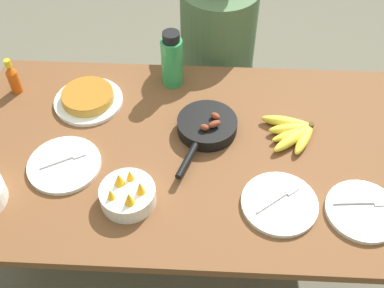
% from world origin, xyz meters
% --- Properties ---
extents(ground_plane, '(14.00, 14.00, 0.00)m').
position_xyz_m(ground_plane, '(0.00, 0.00, 0.00)').
color(ground_plane, '#666051').
extents(dining_table, '(1.63, 0.93, 0.70)m').
position_xyz_m(dining_table, '(0.00, 0.00, 0.62)').
color(dining_table, brown).
rests_on(dining_table, ground_plane).
extents(banana_bunch, '(0.20, 0.20, 0.04)m').
position_xyz_m(banana_bunch, '(0.36, 0.09, 0.72)').
color(banana_bunch, yellow).
rests_on(banana_bunch, dining_table).
extents(skillet, '(0.22, 0.37, 0.08)m').
position_xyz_m(skillet, '(0.05, 0.09, 0.73)').
color(skillet, black).
rests_on(skillet, dining_table).
extents(frittata_plate_center, '(0.26, 0.26, 0.05)m').
position_xyz_m(frittata_plate_center, '(-0.41, 0.22, 0.73)').
color(frittata_plate_center, white).
rests_on(frittata_plate_center, dining_table).
extents(empty_plate_near_front, '(0.25, 0.25, 0.02)m').
position_xyz_m(empty_plate_near_front, '(0.29, -0.22, 0.71)').
color(empty_plate_near_front, white).
rests_on(empty_plate_near_front, dining_table).
extents(empty_plate_far_left, '(0.25, 0.25, 0.02)m').
position_xyz_m(empty_plate_far_left, '(-0.44, -0.10, 0.71)').
color(empty_plate_far_left, white).
rests_on(empty_plate_far_left, dining_table).
extents(empty_plate_far_right, '(0.24, 0.24, 0.02)m').
position_xyz_m(empty_plate_far_right, '(0.56, -0.24, 0.71)').
color(empty_plate_far_right, white).
rests_on(empty_plate_far_right, dining_table).
extents(fruit_bowl_citrus, '(0.18, 0.18, 0.11)m').
position_xyz_m(fruit_bowl_citrus, '(-0.19, -0.23, 0.74)').
color(fruit_bowl_citrus, white).
rests_on(fruit_bowl_citrus, dining_table).
extents(water_bottle, '(0.08, 0.08, 0.24)m').
position_xyz_m(water_bottle, '(-0.10, 0.36, 0.82)').
color(water_bottle, '#2D9351').
rests_on(water_bottle, dining_table).
extents(hot_sauce_bottle, '(0.04, 0.04, 0.15)m').
position_xyz_m(hot_sauce_bottle, '(-0.71, 0.28, 0.77)').
color(hot_sauce_bottle, '#C64C0F').
rests_on(hot_sauce_bottle, dining_table).
extents(person_figure, '(0.37, 0.37, 1.19)m').
position_xyz_m(person_figure, '(0.08, 0.67, 0.49)').
color(person_figure, black).
rests_on(person_figure, ground_plane).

